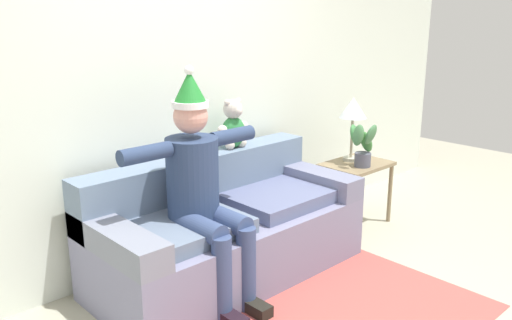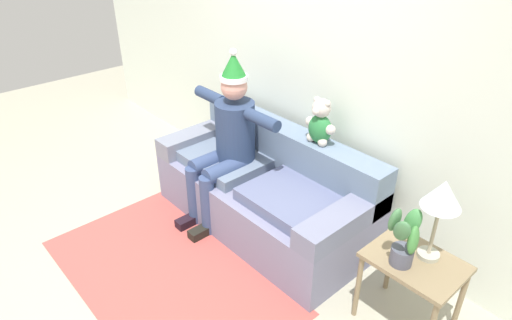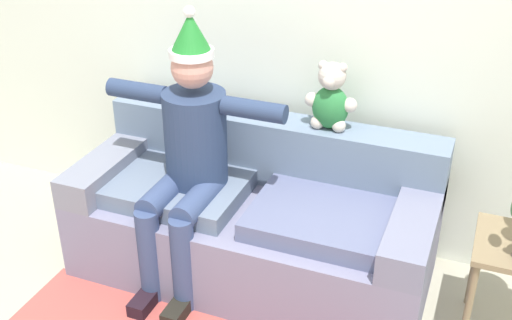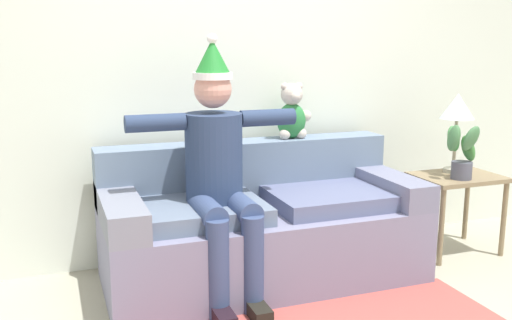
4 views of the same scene
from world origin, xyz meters
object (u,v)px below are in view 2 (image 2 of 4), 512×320
object	(u,v)px
teddy_bear	(320,123)
table_lamp	(442,198)
side_table	(413,271)
potted_plant	(404,238)
person_seated	(227,138)
couch	(266,190)

from	to	relation	value
teddy_bear	table_lamp	size ratio (longest dim) A/B	0.67
teddy_bear	side_table	distance (m)	1.30
side_table	potted_plant	world-z (taller)	potted_plant
person_seated	teddy_bear	xyz separation A→B (m)	(0.65, 0.44, 0.23)
teddy_bear	table_lamp	distance (m)	1.19
person_seated	table_lamp	bearing A→B (deg)	5.80
teddy_bear	potted_plant	distance (m)	1.19
person_seated	potted_plant	xyz separation A→B (m)	(1.72, 0.00, -0.02)
table_lamp	side_table	bearing A→B (deg)	-108.94
teddy_bear	table_lamp	world-z (taller)	teddy_bear
couch	potted_plant	xyz separation A→B (m)	(1.40, -0.16, 0.42)
couch	table_lamp	size ratio (longest dim) A/B	3.48
side_table	potted_plant	bearing A→B (deg)	-122.88
teddy_bear	side_table	bearing A→B (deg)	-16.65
table_lamp	potted_plant	bearing A→B (deg)	-116.54
person_seated	couch	bearing A→B (deg)	26.85
couch	side_table	size ratio (longest dim) A/B	3.37
couch	person_seated	distance (m)	0.57
person_seated	table_lamp	distance (m)	1.84
side_table	table_lamp	xyz separation A→B (m)	(0.03, 0.09, 0.54)
teddy_bear	table_lamp	xyz separation A→B (m)	(1.17, -0.25, 0.00)
table_lamp	potted_plant	size ratio (longest dim) A/B	1.43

